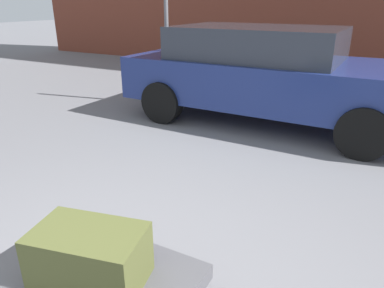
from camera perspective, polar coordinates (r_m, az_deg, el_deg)
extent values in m
cube|color=#4C4C51|center=(2.26, -15.52, -19.73)|extent=(1.17, 0.74, 0.10)
cylinder|color=black|center=(2.73, -17.83, -16.37)|extent=(0.24, 0.06, 0.24)
cube|color=#4C5128|center=(2.07, -15.98, -16.79)|extent=(0.65, 0.48, 0.31)
cube|color=navy|center=(5.64, 12.43, 9.80)|extent=(4.33, 1.87, 0.64)
cube|color=#2D333D|center=(5.63, 10.39, 15.62)|extent=(2.43, 1.62, 0.46)
cylinder|color=black|center=(6.31, 27.01, 6.20)|extent=(0.64, 0.23, 0.64)
cylinder|color=black|center=(4.67, 25.63, 1.61)|extent=(0.64, 0.23, 0.64)
cylinder|color=black|center=(6.99, 3.10, 9.84)|extent=(0.64, 0.23, 0.64)
cylinder|color=black|center=(5.55, -4.76, 6.66)|extent=(0.64, 0.23, 0.64)
cylinder|color=slate|center=(6.43, -4.05, 16.88)|extent=(0.07, 0.07, 2.44)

